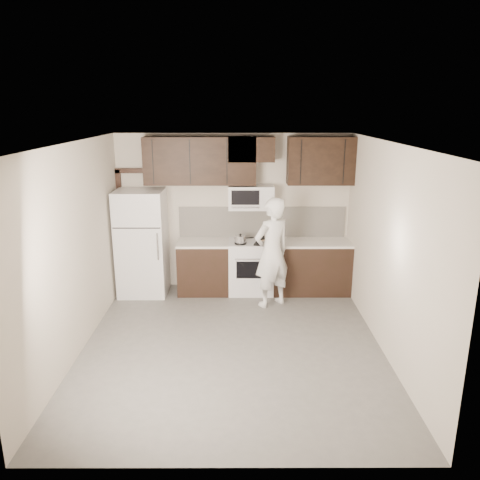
{
  "coord_description": "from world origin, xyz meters",
  "views": [
    {
      "loc": [
        0.09,
        -5.72,
        3.12
      ],
      "look_at": [
        0.11,
        0.9,
        1.23
      ],
      "focal_mm": 35.0,
      "sensor_mm": 36.0,
      "label": 1
    }
  ],
  "objects_px": {
    "stove": "(251,266)",
    "person": "(272,253)",
    "microwave": "(251,197)",
    "refrigerator": "(142,243)"
  },
  "relations": [
    {
      "from": "microwave",
      "to": "person",
      "type": "height_order",
      "value": "microwave"
    },
    {
      "from": "stove",
      "to": "person",
      "type": "xyz_separation_m",
      "value": [
        0.32,
        -0.58,
        0.43
      ]
    },
    {
      "from": "microwave",
      "to": "refrigerator",
      "type": "xyz_separation_m",
      "value": [
        -1.85,
        -0.17,
        -0.75
      ]
    },
    {
      "from": "stove",
      "to": "microwave",
      "type": "bearing_deg",
      "value": 90.1
    },
    {
      "from": "refrigerator",
      "to": "person",
      "type": "relative_size",
      "value": 1.01
    },
    {
      "from": "stove",
      "to": "microwave",
      "type": "relative_size",
      "value": 1.24
    },
    {
      "from": "stove",
      "to": "microwave",
      "type": "distance_m",
      "value": 1.2
    },
    {
      "from": "refrigerator",
      "to": "microwave",
      "type": "bearing_deg",
      "value": 5.15
    },
    {
      "from": "microwave",
      "to": "refrigerator",
      "type": "height_order",
      "value": "microwave"
    },
    {
      "from": "microwave",
      "to": "person",
      "type": "bearing_deg",
      "value": -65.68
    }
  ]
}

